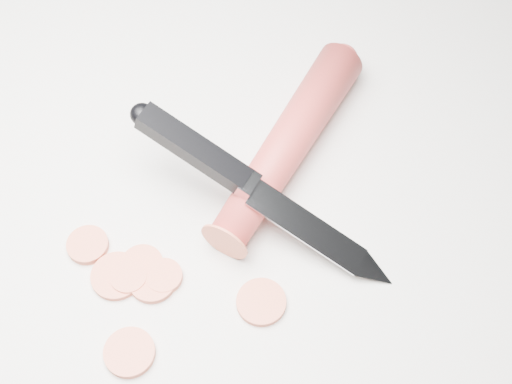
# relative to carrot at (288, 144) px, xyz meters

# --- Properties ---
(ground) EXTENTS (2.40, 2.40, 0.00)m
(ground) POSITION_rel_carrot_xyz_m (-0.09, -0.08, -0.02)
(ground) COLOR silver
(ground) RESTS_ON ground
(carrot) EXTENTS (0.11, 0.22, 0.04)m
(carrot) POSITION_rel_carrot_xyz_m (0.00, 0.00, 0.00)
(carrot) COLOR red
(carrot) RESTS_ON ground
(carrot_slice_0) EXTENTS (0.04, 0.04, 0.01)m
(carrot_slice_0) POSITION_rel_carrot_xyz_m (-0.12, -0.14, -0.02)
(carrot_slice_0) COLOR #E45E3E
(carrot_slice_0) RESTS_ON ground
(carrot_slice_1) EXTENTS (0.04, 0.04, 0.01)m
(carrot_slice_1) POSITION_rel_carrot_xyz_m (-0.09, -0.20, -0.02)
(carrot_slice_1) COLOR #E45E3E
(carrot_slice_1) RESTS_ON ground
(carrot_slice_2) EXTENTS (0.04, 0.04, 0.01)m
(carrot_slice_2) POSITION_rel_carrot_xyz_m (-0.09, -0.13, -0.02)
(carrot_slice_2) COLOR #E45E3E
(carrot_slice_2) RESTS_ON ground
(carrot_slice_3) EXTENTS (0.03, 0.03, 0.01)m
(carrot_slice_3) POSITION_rel_carrot_xyz_m (-0.11, -0.13, -0.02)
(carrot_slice_3) COLOR #E45E3E
(carrot_slice_3) RESTS_ON ground
(carrot_slice_4) EXTENTS (0.04, 0.04, 0.01)m
(carrot_slice_4) POSITION_rel_carrot_xyz_m (-0.00, -0.14, -0.02)
(carrot_slice_4) COLOR #E45E3E
(carrot_slice_4) RESTS_ON ground
(carrot_slice_5) EXTENTS (0.03, 0.03, 0.01)m
(carrot_slice_5) POSITION_rel_carrot_xyz_m (-0.15, -0.11, -0.02)
(carrot_slice_5) COLOR #E45E3E
(carrot_slice_5) RESTS_ON ground
(carrot_slice_6) EXTENTS (0.03, 0.03, 0.01)m
(carrot_slice_6) POSITION_rel_carrot_xyz_m (-0.10, -0.12, -0.02)
(carrot_slice_6) COLOR #E45E3E
(carrot_slice_6) RESTS_ON ground
(carrot_slice_7) EXTENTS (0.03, 0.03, 0.01)m
(carrot_slice_7) POSITION_rel_carrot_xyz_m (-0.08, -0.13, -0.02)
(carrot_slice_7) COLOR #E45E3E
(carrot_slice_7) RESTS_ON ground
(kitchen_knife) EXTENTS (0.24, 0.11, 0.08)m
(kitchen_knife) POSITION_rel_carrot_xyz_m (-0.01, -0.06, 0.02)
(kitchen_knife) COLOR #BABCC1
(kitchen_knife) RESTS_ON ground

